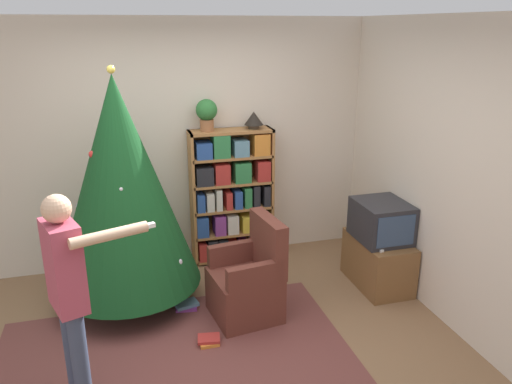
% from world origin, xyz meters
% --- Properties ---
extents(ground_plane, '(14.00, 14.00, 0.00)m').
position_xyz_m(ground_plane, '(0.00, 0.00, 0.00)').
color(ground_plane, '#846042').
extents(wall_back, '(8.00, 0.10, 2.60)m').
position_xyz_m(wall_back, '(0.00, 1.86, 1.30)').
color(wall_back, beige).
rests_on(wall_back, ground_plane).
extents(wall_right, '(0.10, 8.00, 2.60)m').
position_xyz_m(wall_right, '(2.06, 0.00, 1.30)').
color(wall_right, beige).
rests_on(wall_right, ground_plane).
extents(area_rug, '(2.78, 1.66, 0.01)m').
position_xyz_m(area_rug, '(-0.35, 0.06, 0.00)').
color(area_rug, brown).
rests_on(area_rug, ground_plane).
extents(bookshelf, '(0.89, 0.28, 1.47)m').
position_xyz_m(bookshelf, '(0.49, 1.64, 0.74)').
color(bookshelf, '#A8703D').
rests_on(bookshelf, ground_plane).
extents(tv_stand, '(0.45, 0.76, 0.50)m').
position_xyz_m(tv_stand, '(1.77, 0.66, 0.25)').
color(tv_stand, brown).
rests_on(tv_stand, ground_plane).
extents(television, '(0.47, 0.55, 0.38)m').
position_xyz_m(television, '(1.77, 0.65, 0.69)').
color(television, '#28282D').
rests_on(television, tv_stand).
extents(game_remote, '(0.04, 0.12, 0.02)m').
position_xyz_m(game_remote, '(1.64, 0.43, 0.51)').
color(game_remote, white).
rests_on(game_remote, tv_stand).
extents(christmas_tree, '(1.33, 1.33, 2.20)m').
position_xyz_m(christmas_tree, '(-0.65, 0.99, 1.17)').
color(christmas_tree, '#4C3323').
rests_on(christmas_tree, ground_plane).
extents(armchair, '(0.64, 0.63, 0.92)m').
position_xyz_m(armchair, '(0.38, 0.46, 0.32)').
color(armchair, brown).
rests_on(armchair, ground_plane).
extents(standing_person, '(0.72, 0.44, 1.55)m').
position_xyz_m(standing_person, '(-1.02, -0.34, 0.91)').
color(standing_person, '#38425B').
rests_on(standing_person, ground_plane).
extents(potted_plant, '(0.22, 0.22, 0.33)m').
position_xyz_m(potted_plant, '(0.25, 1.65, 1.66)').
color(potted_plant, '#935B38').
rests_on(potted_plant, bookshelf).
extents(table_lamp, '(0.20, 0.20, 0.18)m').
position_xyz_m(table_lamp, '(0.75, 1.65, 1.57)').
color(table_lamp, '#473828').
rests_on(table_lamp, bookshelf).
extents(book_pile_near_tree, '(0.24, 0.19, 0.06)m').
position_xyz_m(book_pile_near_tree, '(-0.16, 0.72, 0.03)').
color(book_pile_near_tree, '#843889').
rests_on(book_pile_near_tree, ground_plane).
extents(book_pile_by_chair, '(0.20, 0.16, 0.06)m').
position_xyz_m(book_pile_by_chair, '(-0.06, 0.13, 0.03)').
color(book_pile_by_chair, orange).
rests_on(book_pile_by_chair, ground_plane).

